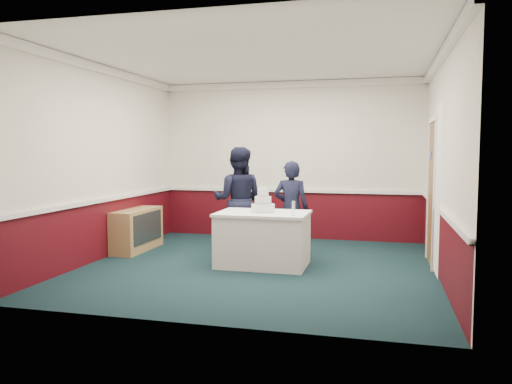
% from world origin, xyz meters
% --- Properties ---
extents(ground, '(5.00, 5.00, 0.00)m').
position_xyz_m(ground, '(0.00, 0.00, 0.00)').
color(ground, '#132A30').
rests_on(ground, ground).
extents(room_shell, '(5.00, 5.00, 3.00)m').
position_xyz_m(room_shell, '(0.08, 0.61, 1.97)').
color(room_shell, silver).
rests_on(room_shell, ground).
extents(sideboard, '(0.41, 1.20, 0.70)m').
position_xyz_m(sideboard, '(-2.28, 0.66, 0.35)').
color(sideboard, '#A3754F').
rests_on(sideboard, ground).
extents(cake_table, '(1.32, 0.92, 0.79)m').
position_xyz_m(cake_table, '(0.05, 0.09, 0.40)').
color(cake_table, white).
rests_on(cake_table, ground).
extents(wedding_cake, '(0.35, 0.35, 0.36)m').
position_xyz_m(wedding_cake, '(0.05, 0.09, 0.90)').
color(wedding_cake, white).
rests_on(wedding_cake, cake_table).
extents(cake_knife, '(0.07, 0.22, 0.00)m').
position_xyz_m(cake_knife, '(0.02, -0.11, 0.79)').
color(cake_knife, silver).
rests_on(cake_knife, cake_table).
extents(champagne_flute, '(0.05, 0.05, 0.21)m').
position_xyz_m(champagne_flute, '(0.55, -0.19, 0.93)').
color(champagne_flute, silver).
rests_on(champagne_flute, cake_table).
extents(person_man, '(0.91, 0.75, 1.75)m').
position_xyz_m(person_man, '(-0.57, 0.93, 0.87)').
color(person_man, black).
rests_on(person_man, ground).
extents(person_woman, '(0.57, 0.38, 1.53)m').
position_xyz_m(person_woman, '(0.34, 0.81, 0.76)').
color(person_woman, black).
rests_on(person_woman, ground).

